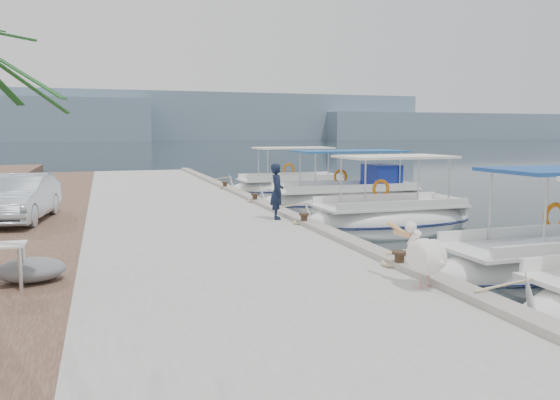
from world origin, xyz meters
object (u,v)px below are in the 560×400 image
at_px(fishing_caique_c, 389,218).
at_px(pelican, 424,255).
at_px(parked_car, 20,198).
at_px(fishing_caique_e, 290,187).
at_px(fishing_caique_d, 347,197).
at_px(fisherman, 277,191).

bearing_deg(fishing_caique_c, pelican, -116.14).
bearing_deg(pelican, parked_car, 127.49).
relative_size(fishing_caique_e, parked_car, 1.64).
xyz_separation_m(fishing_caique_d, fisherman, (-5.33, -6.63, 1.12)).
height_order(fishing_caique_c, pelican, fishing_caique_c).
height_order(pelican, fisherman, fisherman).
distance_m(fishing_caique_d, fisherman, 8.58).
bearing_deg(parked_car, fisherman, -7.12).
height_order(fishing_caique_c, fishing_caique_e, same).
bearing_deg(fishing_caique_d, fisherman, -128.82).
relative_size(fishing_caique_d, fisherman, 4.85).
xyz_separation_m(pelican, fisherman, (-0.12, 7.40, 0.27)).
distance_m(fishing_caique_e, pelican, 20.12).
height_order(pelican, parked_car, parked_car).
height_order(fishing_caique_d, fishing_caique_e, same).
height_order(fisherman, parked_car, fisherman).
distance_m(fishing_caique_d, pelican, 14.99).
relative_size(pelican, parked_car, 0.33).
height_order(fishing_caique_c, fisherman, fishing_caique_c).
bearing_deg(fishing_caique_e, parked_car, -138.53).
bearing_deg(pelican, fishing_caique_c, 63.86).
xyz_separation_m(fishing_caique_d, parked_car, (-12.35, -4.73, 0.98)).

